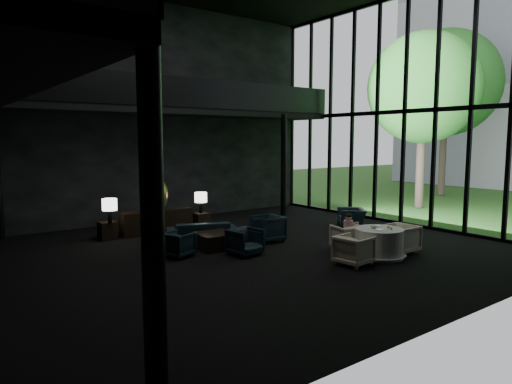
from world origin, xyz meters
TOP-DOWN VIEW (x-y plane):
  - floor at (0.00, 0.00)m, footprint 14.00×12.00m
  - wall_back at (0.00, 6.00)m, footprint 14.00×0.04m
  - wall_front at (0.00, -6.00)m, footprint 14.00×0.04m
  - curtain_wall at (6.95, 0.00)m, footprint 0.20×12.00m
  - mezzanine_back at (1.00, 5.00)m, footprint 12.00×2.00m
  - railing_left at (-5.00, 0.00)m, footprint 0.06×12.00m
  - railing_back at (1.00, 4.00)m, footprint 12.00×0.06m
  - column_sw at (-5.00, -5.70)m, footprint 0.24×0.24m
  - column_ne at (4.80, 4.00)m, footprint 0.24×0.24m
  - tree_near at (11.00, 2.00)m, footprint 4.80×4.80m
  - tree_far at (16.00, 4.00)m, footprint 5.60×5.60m
  - console at (-0.78, 3.71)m, footprint 2.36×0.54m
  - bronze_urn at (-0.78, 3.61)m, footprint 0.68×0.68m
  - side_table_left at (-2.38, 3.73)m, footprint 0.49×0.49m
  - table_lamp_left at (-2.38, 3.46)m, footprint 0.44×0.44m
  - side_table_right at (0.82, 3.64)m, footprint 0.47×0.47m
  - table_lamp_right at (0.82, 3.64)m, footprint 0.42×0.42m
  - sofa at (-0.21, 1.77)m, footprint 2.12×1.30m
  - lounge_armchair_west at (-1.59, 0.59)m, footprint 0.80×0.82m
  - lounge_armchair_east at (1.38, 0.62)m, footprint 0.92×0.97m
  - lounge_armchair_south at (-0.10, -0.30)m, footprint 0.83×0.79m
  - window_armchair at (5.11, 0.67)m, footprint 1.01×1.06m
  - coffee_table at (-0.35, 0.78)m, footprint 1.04×1.04m
  - dining_table at (2.54, -2.54)m, footprint 1.39×1.39m
  - dining_chair_north at (2.51, -1.51)m, footprint 0.86×0.83m
  - dining_chair_east at (3.38, -2.57)m, footprint 0.83×0.89m
  - dining_chair_west at (1.47, -2.64)m, footprint 0.84×0.88m
  - child at (2.50, -1.53)m, footprint 0.26×0.26m
  - plate_a at (2.39, -2.65)m, footprint 0.29×0.29m
  - plate_b at (2.75, -2.30)m, footprint 0.27×0.27m
  - saucer at (2.79, -2.62)m, footprint 0.15×0.15m
  - coffee_cup at (2.79, -2.64)m, footprint 0.10×0.10m
  - cereal_bowl at (2.48, -2.41)m, footprint 0.18×0.18m
  - cream_pot at (2.67, -2.81)m, footprint 0.07×0.07m

SIDE VIEW (x-z plane):
  - floor at x=0.00m, z-range -0.01..0.01m
  - coffee_table at x=-0.35m, z-range 0.00..0.44m
  - side_table_right at x=0.82m, z-range 0.00..0.51m
  - side_table_left at x=-2.38m, z-range 0.00..0.54m
  - dining_table at x=2.54m, z-range -0.05..0.70m
  - lounge_armchair_west at x=-1.59m, z-range 0.00..0.66m
  - dining_chair_north at x=2.51m, z-range 0.00..0.75m
  - console at x=-0.78m, z-range 0.00..0.75m
  - lounge_armchair_south at x=-0.10m, z-range 0.00..0.77m
  - window_armchair at x=5.11m, z-range 0.00..0.78m
  - sofa at x=-0.21m, z-range 0.00..0.80m
  - dining_chair_west at x=1.47m, z-range 0.00..0.81m
  - dining_chair_east at x=3.38m, z-range 0.00..0.90m
  - lounge_armchair_east at x=1.38m, z-range 0.00..0.92m
  - child at x=2.50m, z-range 0.45..1.01m
  - saucer at x=2.79m, z-range 0.75..0.76m
  - plate_a at x=2.39m, z-range 0.75..0.77m
  - plate_b at x=2.75m, z-range 0.75..0.77m
  - cream_pot at x=2.67m, z-range 0.75..0.81m
  - coffee_cup at x=2.79m, z-range 0.76..0.82m
  - cereal_bowl at x=2.48m, z-range 0.75..0.84m
  - table_lamp_right at x=0.82m, z-range 0.67..1.38m
  - table_lamp_left at x=-2.38m, z-range 0.70..1.43m
  - bronze_urn at x=-0.78m, z-range 0.66..1.93m
  - column_sw at x=-5.00m, z-range 0.00..4.00m
  - column_ne at x=4.80m, z-range 0.00..4.00m
  - wall_back at x=0.00m, z-range 0.00..8.00m
  - wall_front at x=0.00m, z-range 0.00..8.00m
  - curtain_wall at x=6.95m, z-range 0.00..8.00m
  - mezzanine_back at x=1.00m, z-range 3.88..4.12m
  - railing_left at x=-5.00m, z-range 4.10..5.10m
  - railing_back at x=1.00m, z-range 4.10..5.10m
  - tree_near at x=11.00m, z-range 1.41..9.06m
  - tree_far at x=16.00m, z-range 1.59..10.39m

